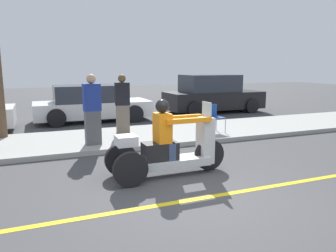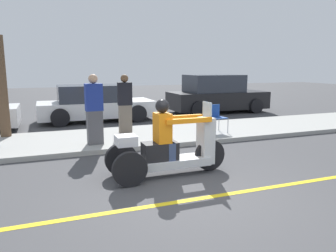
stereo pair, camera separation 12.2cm
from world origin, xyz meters
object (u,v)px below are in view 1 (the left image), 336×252
motorcycle_trike (168,149)px  folding_chair_set_back (213,115)px  parked_car_lot_left (91,104)px  spectator_with_child (122,105)px  parked_car_lot_center (212,95)px  spectator_mid_group (92,111)px

motorcycle_trike → folding_chair_set_back: 3.87m
motorcycle_trike → parked_car_lot_left: 6.97m
spectator_with_child → folding_chair_set_back: (2.55, -0.81, -0.32)m
spectator_with_child → folding_chair_set_back: spectator_with_child is taller
motorcycle_trike → spectator_with_child: size_ratio=1.38×
parked_car_lot_center → parked_car_lot_left: bearing=-175.4°
folding_chair_set_back → parked_car_lot_center: size_ratio=0.19×
spectator_mid_group → spectator_with_child: size_ratio=1.03×
spectator_with_child → parked_car_lot_center: spectator_with_child is taller
folding_chair_set_back → parked_car_lot_center: 5.22m
parked_car_lot_left → motorcycle_trike: bearing=-87.2°
motorcycle_trike → folding_chair_set_back: size_ratio=2.87×
parked_car_lot_left → spectator_mid_group: bearing=-98.4°
spectator_with_child → parked_car_lot_left: size_ratio=0.40×
motorcycle_trike → parked_car_lot_center: (5.17, 7.40, 0.26)m
folding_chair_set_back → parked_car_lot_left: parked_car_lot_left is taller
spectator_mid_group → motorcycle_trike: bearing=-69.3°
spectator_mid_group → spectator_with_child: spectator_mid_group is taller
motorcycle_trike → spectator_with_child: 3.70m
spectator_mid_group → parked_car_lot_left: bearing=81.6°
spectator_mid_group → parked_car_lot_center: spectator_mid_group is taller
spectator_with_child → folding_chair_set_back: size_ratio=2.09×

